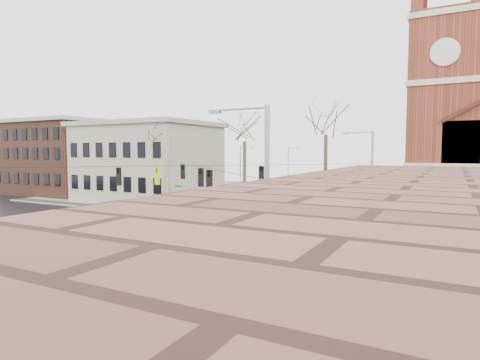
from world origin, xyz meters
The scene contains 17 objects.
ground centered at (0.00, 0.00, 0.00)m, with size 120.00×120.00×0.00m, color black.
sidewalks centered at (0.00, 0.00, 0.08)m, with size 80.00×80.00×0.17m.
road_markings centered at (0.00, 0.00, 0.01)m, with size 100.00×100.00×0.01m.
civic_building_a centered at (-22.00, 20.00, 5.50)m, with size 18.00×14.00×11.00m, color gray.
civic_building_b centered at (-42.00, 22.00, 6.00)m, with size 18.00×16.00×12.00m, color brown.
signal_pole_ne centered at (11.32, 11.50, 4.95)m, with size 2.75×0.22×9.00m.
signal_pole_nw centered at (-11.32, 11.50, 4.95)m, with size 2.75×0.22×9.00m.
signal_pole_se centered at (11.32, -11.50, 4.95)m, with size 2.75×0.22×9.00m.
span_wires centered at (0.00, 0.00, 6.20)m, with size 23.02×23.02×0.03m.
traffic_signals centered at (0.00, -0.67, 5.45)m, with size 8.21×8.26×1.30m.
streetlight_north_a centered at (-10.65, 28.00, 4.47)m, with size 2.30×0.20×8.00m.
streetlight_north_b centered at (-10.65, 48.00, 4.47)m, with size 2.30×0.20×8.00m.
cargo_van centered at (2.23, -6.77, 1.08)m, with size 3.52×5.13×1.83m.
parked_car_a centered at (14.96, 7.90, 0.56)m, with size 1.33×3.31×1.13m, color black.
tree_nw_far centered at (-14.40, 13.58, 8.97)m, with size 4.00×4.00×12.41m.
tree_nw_near centered at (-2.65, 13.75, 8.97)m, with size 4.00×4.00×12.41m.
tree_ne centered at (6.76, 13.11, 9.53)m, with size 4.00×4.00×13.19m.
Camera 1 is at (18.05, -26.00, 7.34)m, focal length 30.00 mm.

